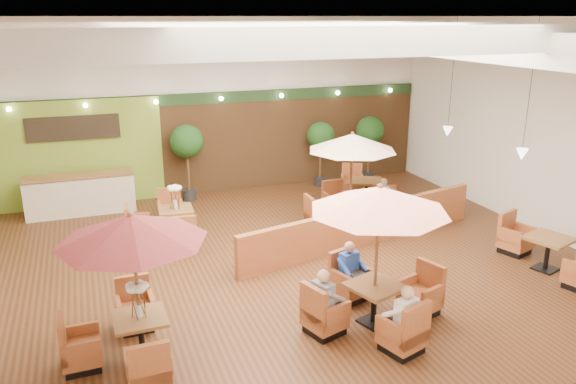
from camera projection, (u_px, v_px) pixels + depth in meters
name	position (u px, v px, depth m)	size (l,w,h in m)	color
room	(276.00, 99.00, 13.35)	(14.04, 14.00, 5.52)	#381E0F
service_counter	(81.00, 194.00, 16.20)	(3.00, 0.75, 1.18)	beige
booth_divider	(365.00, 226.00, 13.99)	(7.26, 0.18, 1.01)	brown
table_0	(130.00, 256.00, 8.93)	(2.47, 2.54, 2.61)	brown
table_1	(378.00, 231.00, 9.99)	(2.82, 2.82, 2.73)	brown
table_2	(352.00, 162.00, 14.97)	(2.54, 2.54, 2.60)	brown
table_3	(166.00, 221.00, 14.49)	(1.76, 2.60, 1.54)	brown
table_4	(547.00, 254.00, 12.64)	(1.13, 2.82, 1.00)	brown
table_5	(366.00, 193.00, 17.02)	(1.18, 2.85, 0.99)	brown
topiary_0	(187.00, 144.00, 17.08)	(1.02, 1.02, 2.38)	black
topiary_1	(321.00, 139.00, 18.59)	(0.94, 0.94, 2.17)	black
topiary_2	(370.00, 133.00, 19.18)	(0.97, 0.97, 2.25)	black
diner_0	(404.00, 312.00, 9.42)	(0.44, 0.39, 0.80)	white
diner_1	(351.00, 265.00, 11.22)	(0.42, 0.37, 0.77)	blue
diner_2	(325.00, 295.00, 9.99)	(0.41, 0.45, 0.81)	gray
diner_3	(367.00, 210.00, 14.43)	(0.38, 0.31, 0.78)	blue
diner_4	(381.00, 195.00, 15.60)	(0.30, 0.38, 0.78)	white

